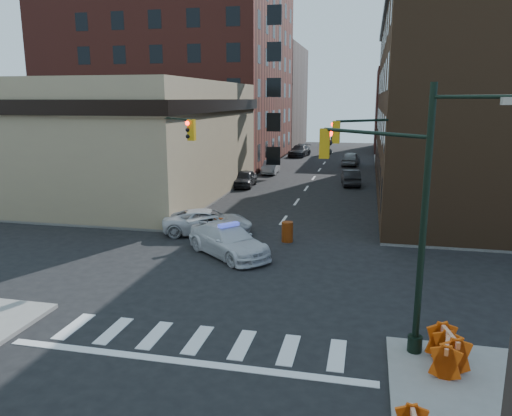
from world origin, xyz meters
The scene contains 28 objects.
ground centered at (0.00, 0.00, 0.00)m, with size 140.00×140.00×0.00m, color black.
sidewalk_nw centered at (-23.00, 32.75, 0.07)m, with size 34.00×54.50×0.15m, color gray.
bank_building centered at (-17.00, 16.50, 4.50)m, with size 22.00×22.00×9.00m, color #948361.
apartment_block centered at (-18.50, 40.00, 12.00)m, with size 25.00×25.00×24.00m, color #5D241D.
commercial_row_ne centered at (13.00, 22.50, 7.00)m, with size 14.00×34.00×14.00m, color #472F1C.
filler_nw centered at (-16.00, 62.00, 8.00)m, with size 20.00×18.00×16.00m, color brown.
filler_ne centered at (14.00, 58.00, 6.00)m, with size 16.00×16.00×12.00m, color #5D241D.
signal_pole_se centered at (6.04, -5.52, 4.61)m, with size 5.40×5.27×8.00m.
signal_pole_nw centered at (-5.85, 5.34, 4.34)m, with size 3.58×3.67×8.00m.
signal_pole_ne centered at (5.84, 5.35, 4.34)m, with size 3.67×3.58×8.00m.
tree_ne_near centered at (7.50, 26.00, 3.49)m, with size 3.00×3.00×4.85m.
tree_ne_far centered at (7.50, 34.00, 3.49)m, with size 3.00×3.00×4.85m.
police_car centered at (-1.48, 2.12, 0.76)m, with size 2.14×5.26×1.53m, color silver.
pickup centered at (-3.74, 5.80, 0.71)m, with size 2.36×5.12×1.42m, color silver.
parked_car_wnear centered at (-5.50, 21.76, 0.72)m, with size 1.70×4.23×1.44m, color black.
parked_car_wfar centered at (-4.74, 30.01, 0.68)m, with size 1.43×4.11×1.36m, color gray.
parked_car_wdeep centered at (-3.95, 46.57, 0.77)m, with size 2.17×5.33×1.55m, color black.
parked_car_enear centered at (3.71, 24.56, 0.71)m, with size 1.50×4.29×1.41m, color black.
parked_car_efar centered at (3.21, 38.62, 0.80)m, with size 1.88×4.68×1.59m, color gray.
pedestrian_a centered at (-8.45, 7.94, 1.00)m, with size 0.62×0.40×1.69m, color black.
pedestrian_b centered at (-12.22, 6.61, 0.98)m, with size 0.80×0.63×1.65m, color black.
pedestrian_c centered at (-9.71, 9.36, 1.10)m, with size 1.12×0.47×1.91m, color #1F252F.
barrel_road centered at (1.02, 5.19, 0.55)m, with size 0.62×0.62×1.11m, color #E83A0A.
barrel_bank centered at (-3.02, 5.60, 0.49)m, with size 0.55×0.55×0.99m, color #DF510A.
barricade_se_a centered at (7.65, -6.91, 0.67)m, with size 1.38×0.69×1.03m, color #D14709, non-canonical shape.
barricade_se_b centered at (7.56, -7.27, 0.63)m, with size 1.28×0.64×0.96m, color orange, non-canonical shape.
barricade_nw_a centered at (-8.31, 7.26, 0.57)m, with size 1.13×0.56×0.85m, color red, non-canonical shape.
barricade_nw_b centered at (-12.00, 7.66, 0.55)m, with size 1.06×0.53×0.80m, color #CF5909, non-canonical shape.
Camera 1 is at (5.13, -20.97, 7.70)m, focal length 35.00 mm.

